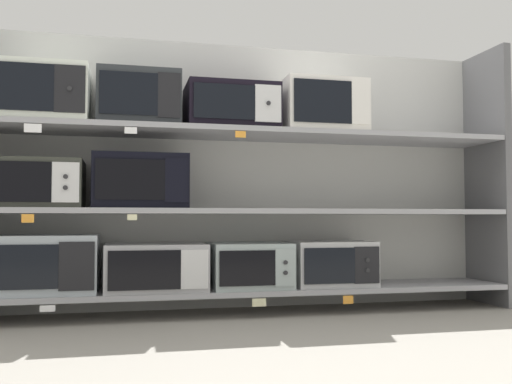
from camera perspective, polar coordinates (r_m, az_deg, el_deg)
name	(u,v)px	position (r m, az deg, el deg)	size (l,w,h in m)	color
ground	(311,353)	(2.48, 5.45, -15.65)	(7.05, 6.00, 0.02)	gray
back_panel	(247,176)	(3.63, -0.87, 1.65)	(3.25, 0.04, 1.64)	#B2B2AD
upright_right	(487,177)	(4.04, 22.01, 1.40)	(0.05, 0.44, 1.64)	#5B5B5E
shelf_0	(256,290)	(3.41, 0.00, -9.69)	(3.05, 0.44, 0.03)	#99999E
microwave_0	(44,264)	(3.32, -20.33, -6.72)	(0.57, 0.40, 0.31)	#9BA5AC
microwave_1	(156,267)	(3.31, -9.95, -7.33)	(0.56, 0.43, 0.26)	#9E9EA1
microwave_2	(249,265)	(3.38, -0.71, -7.27)	(0.45, 0.43, 0.26)	#98A6A4
microwave_3	(330,263)	(3.52, 7.37, -7.02)	(0.49, 0.39, 0.27)	#B3B4B5
price_tag_0	(47,309)	(3.12, -20.01, -10.83)	(0.07, 0.00, 0.03)	white
price_tag_1	(259,303)	(3.19, 0.31, -10.92)	(0.08, 0.00, 0.04)	beige
price_tag_2	(348,300)	(3.34, 9.14, -10.53)	(0.06, 0.00, 0.05)	orange
shelf_1	(256,211)	(3.38, 0.00, -1.95)	(3.05, 0.44, 0.03)	#99999E
microwave_4	(37,184)	(3.33, -20.93, 0.75)	(0.49, 0.40, 0.26)	#30322B
microwave_5	(140,182)	(3.30, -11.42, 1.01)	(0.52, 0.37, 0.30)	black
price_tag_3	(28,218)	(3.10, -21.73, -2.45)	(0.06, 0.00, 0.04)	orange
price_tag_4	(132,217)	(3.07, -12.20, -2.47)	(0.05, 0.00, 0.03)	beige
shelf_2	(256,134)	(3.42, 0.00, 5.77)	(3.05, 0.44, 0.03)	#99999E
microwave_6	(41,96)	(3.39, -20.57, 8.95)	(0.51, 0.44, 0.31)	silver
microwave_7	(139,100)	(3.36, -11.58, 8.91)	(0.46, 0.36, 0.31)	#2A2E31
microwave_8	(231,108)	(3.41, -2.52, 8.30)	(0.53, 0.40, 0.26)	black
microwave_9	(320,109)	(3.55, 6.33, 8.24)	(0.49, 0.43, 0.31)	silver
price_tag_5	(33,128)	(3.13, -21.30, 5.95)	(0.08, 0.00, 0.04)	white
price_tag_6	(131,130)	(3.10, -12.34, 6.00)	(0.06, 0.00, 0.03)	white
price_tag_7	(241,134)	(3.17, -1.54, 5.75)	(0.06, 0.00, 0.04)	orange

